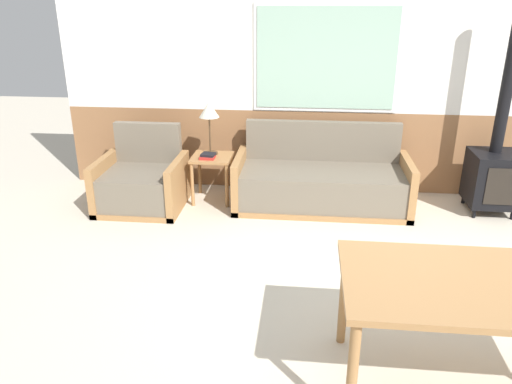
% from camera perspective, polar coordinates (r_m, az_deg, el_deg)
% --- Properties ---
extents(ground_plane, '(16.00, 16.00, 0.00)m').
position_cam_1_polar(ground_plane, '(4.07, 14.34, -13.22)').
color(ground_plane, beige).
extents(wall_back, '(7.20, 0.09, 2.70)m').
position_cam_1_polar(wall_back, '(6.04, 12.03, 12.46)').
color(wall_back, '#8E603D').
rests_on(wall_back, ground_plane).
extents(couch, '(1.96, 0.85, 0.91)m').
position_cam_1_polar(couch, '(5.74, 7.48, 0.98)').
color(couch, '#9E7042').
rests_on(couch, ground_plane).
extents(armchair, '(0.93, 0.83, 0.90)m').
position_cam_1_polar(armchair, '(5.82, -12.90, 0.85)').
color(armchair, '#9E7042').
rests_on(armchair, ground_plane).
extents(side_table, '(0.46, 0.46, 0.54)m').
position_cam_1_polar(side_table, '(5.82, -5.03, 3.09)').
color(side_table, '#9E7042').
rests_on(side_table, ground_plane).
extents(table_lamp, '(0.23, 0.23, 0.61)m').
position_cam_1_polar(table_lamp, '(5.75, -5.38, 9.00)').
color(table_lamp, '#4C3823').
rests_on(table_lamp, side_table).
extents(book_stack, '(0.17, 0.17, 0.05)m').
position_cam_1_polar(book_stack, '(5.71, -5.53, 4.11)').
color(book_stack, '#B22823').
rests_on(book_stack, side_table).
extents(dining_table, '(1.65, 0.88, 0.77)m').
position_cam_1_polar(dining_table, '(3.19, 24.83, -10.53)').
color(dining_table, '#9E7042').
rests_on(dining_table, ground_plane).
extents(wood_stove, '(0.50, 0.53, 2.40)m').
position_cam_1_polar(wood_stove, '(6.04, 25.63, 3.00)').
color(wood_stove, black).
rests_on(wood_stove, ground_plane).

